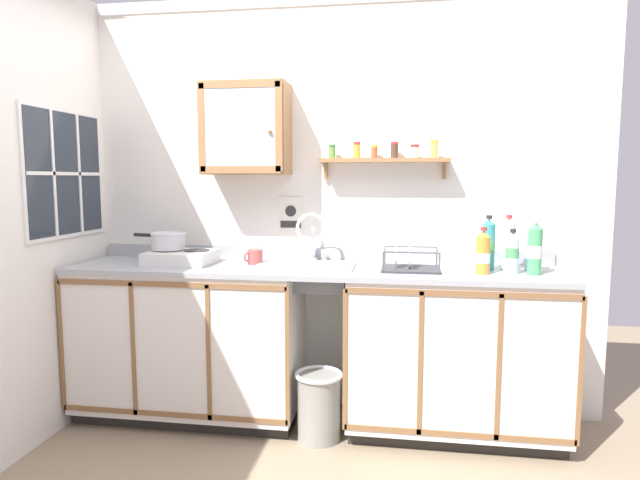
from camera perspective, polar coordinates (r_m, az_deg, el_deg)
The scene contains 23 objects.
floor at distance 3.16m, azimuth -2.06°, elevation -21.20°, with size 5.89×5.89×0.00m, color gray.
back_wall at distance 3.45m, azimuth -0.10°, elevation 3.69°, with size 3.49×0.07×2.58m.
side_wall_left at distance 3.18m, azimuth -30.26°, elevation 2.39°, with size 0.05×3.43×2.58m, color silver.
lower_cabinet_run at distance 3.50m, azimuth -13.40°, elevation -10.37°, with size 1.37×0.58×0.92m.
lower_cabinet_run_right at distance 3.27m, azimuth 13.85°, elevation -11.59°, with size 1.21×0.58×0.92m.
countertop at distance 3.18m, azimuth -0.97°, elevation -3.12°, with size 2.85×0.61×0.03m, color #9EA3A8.
backsplash at distance 3.44m, azimuth -0.19°, elevation -1.45°, with size 2.85×0.02×0.08m, color #9EA3A8.
sink at distance 3.22m, azimuth -1.39°, elevation -3.10°, with size 0.57×0.41×0.44m.
hot_plate_stove at distance 3.41m, azimuth -14.35°, elevation -1.75°, with size 0.38×0.33×0.08m.
saucepan at distance 3.46m, azimuth -15.67°, elevation -0.04°, with size 0.35×0.21×0.10m.
bottle_water_blue_0 at distance 3.25m, azimuth 21.43°, elevation -1.12°, with size 0.09×0.09×0.24m.
bottle_detergent_teal_1 at distance 3.21m, azimuth 17.23°, elevation -0.48°, with size 0.07×0.07×0.31m.
bottle_juice_amber_2 at distance 3.07m, azimuth 16.72°, elevation -1.34°, with size 0.08×0.08×0.26m.
bottle_water_clear_3 at distance 3.12m, azimuth 19.50°, elevation -1.28°, with size 0.07×0.07×0.24m.
bottle_soda_green_4 at distance 3.13m, azimuth 21.60°, elevation -0.91°, with size 0.08×0.08×0.30m.
bottle_opaque_white_5 at distance 3.24m, azimuth 19.12°, elevation -0.53°, with size 0.07×0.07×0.31m.
dish_rack at distance 3.12m, azimuth 9.33°, elevation -2.60°, with size 0.33×0.27×0.16m.
mug at distance 3.30m, azimuth -6.85°, elevation -1.78°, with size 0.10×0.11×0.09m.
wall_cabinet at distance 3.40m, azimuth -7.78°, elevation 11.45°, with size 0.52×0.28×0.55m.
spice_shelf at distance 3.32m, azimuth 6.84°, elevation 8.53°, with size 0.78×0.14×0.23m.
warning_sign at distance 3.46m, azimuth -3.08°, elevation 2.52°, with size 0.16×0.01×0.24m.
window at distance 3.54m, azimuth -25.19°, elevation 6.31°, with size 0.03×0.74×0.75m.
trash_bin at distance 3.20m, azimuth -0.13°, elevation -16.86°, with size 0.27×0.27×0.39m.
Camera 1 is at (0.53, -2.75, 1.47)m, focal length 30.53 mm.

